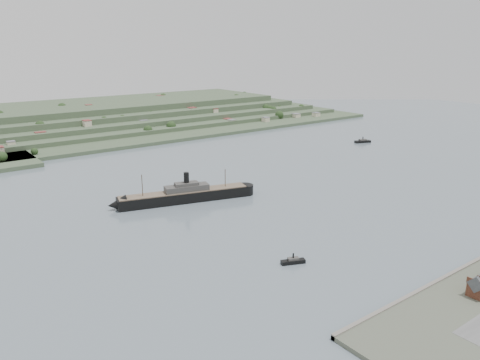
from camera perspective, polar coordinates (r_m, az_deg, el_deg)
ground at (r=365.34m, az=5.52°, el=-1.91°), size 1400.00×1400.00×0.00m
far_peninsula at (r=707.03m, az=-14.78°, el=7.45°), size 760.00×309.00×30.00m
steamship at (r=350.50m, az=-7.24°, el=-1.91°), size 109.33×40.17×26.72m
tugboat at (r=255.92m, az=6.49°, el=-9.79°), size 13.55×8.34×5.95m
ferry_east at (r=579.34m, az=14.73°, el=4.60°), size 20.33×12.21×7.38m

